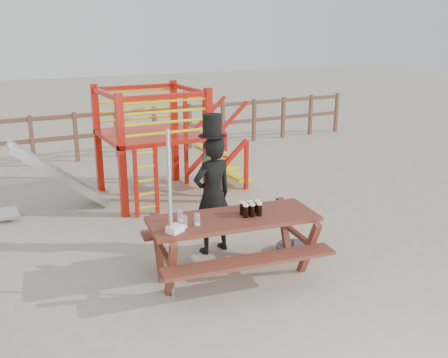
% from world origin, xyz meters
% --- Properties ---
extents(ground, '(60.00, 60.00, 0.00)m').
position_xyz_m(ground, '(0.00, 0.00, 0.00)').
color(ground, tan).
rests_on(ground, ground).
extents(back_fence, '(15.09, 0.09, 1.20)m').
position_xyz_m(back_fence, '(0.00, 7.00, 0.74)').
color(back_fence, brown).
rests_on(back_fence, ground).
extents(playground_fort, '(4.71, 1.84, 2.10)m').
position_xyz_m(playground_fort, '(0.12, 3.58, 1.07)').
color(playground_fort, '#AF160B').
rests_on(playground_fort, ground).
extents(picnic_table, '(2.30, 1.74, 0.82)m').
position_xyz_m(picnic_table, '(-0.01, 0.03, 0.52)').
color(picnic_table, maroon).
rests_on(picnic_table, ground).
extents(man_with_hat, '(0.67, 0.49, 1.99)m').
position_xyz_m(man_with_hat, '(0.10, 0.84, 0.89)').
color(man_with_hat, black).
rests_on(man_with_hat, ground).
extents(metal_pole, '(0.04, 0.04, 2.03)m').
position_xyz_m(metal_pole, '(-0.90, -0.09, 1.02)').
color(metal_pole, '#B2B2B7').
rests_on(metal_pole, ground).
extents(parasol_base, '(0.49, 0.49, 0.21)m').
position_xyz_m(parasol_base, '(1.09, 0.25, 0.06)').
color(parasol_base, '#36373B').
rests_on(parasol_base, ground).
extents(paper_bag, '(0.22, 0.21, 0.08)m').
position_xyz_m(paper_bag, '(-0.85, -0.09, 0.86)').
color(paper_bag, white).
rests_on(paper_bag, picnic_table).
extents(stout_pints, '(0.28, 0.21, 0.17)m').
position_xyz_m(stout_pints, '(0.21, -0.02, 0.91)').
color(stout_pints, black).
rests_on(stout_pints, picnic_table).
extents(empty_glasses, '(0.24, 0.28, 0.15)m').
position_xyz_m(empty_glasses, '(-0.63, 0.06, 0.89)').
color(empty_glasses, silver).
rests_on(empty_glasses, picnic_table).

